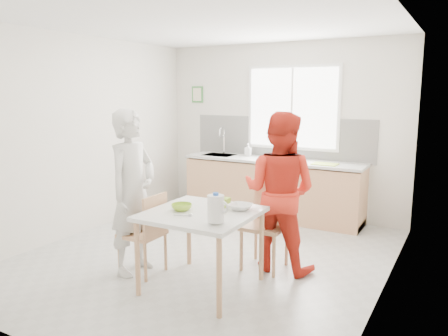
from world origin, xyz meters
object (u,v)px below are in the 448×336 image
object	(u,v)px
bowl_green	(182,207)
person_red	(279,192)
chair_left	(147,230)
milk_jug	(216,208)
dining_table	(202,220)
wine_bottle_a	(278,149)
chair_far	(267,220)
wine_bottle_b	(279,149)
bowl_white	(240,207)
person_white	(133,192)

from	to	relation	value
bowl_green	person_red	bearing A→B (deg)	53.04
chair_left	milk_jug	xyz separation A→B (m)	(1.01, -0.26, 0.44)
dining_table	bowl_green	size ratio (longest dim) A/B	5.01
bowl_green	wine_bottle_a	bearing A→B (deg)	93.06
chair_far	milk_jug	size ratio (longest dim) A/B	3.66
person_red	wine_bottle_b	xyz separation A→B (m)	(-0.79, 1.90, 0.20)
milk_jug	chair_far	bearing A→B (deg)	88.65
bowl_white	wine_bottle_b	xyz separation A→B (m)	(-0.61, 2.48, 0.26)
person_red	milk_jug	distance (m)	1.12
chair_left	bowl_white	world-z (taller)	chair_left
wine_bottle_b	chair_far	bearing A→B (deg)	-71.06
bowl_white	milk_jug	bearing A→B (deg)	-86.49
dining_table	wine_bottle_a	distance (m)	2.79
chair_left	milk_jug	distance (m)	1.13
chair_far	bowl_white	size ratio (longest dim) A/B	4.17
dining_table	bowl_white	bearing A→B (deg)	40.72
person_white	person_red	size ratio (longest dim) A/B	1.02
dining_table	wine_bottle_a	xyz separation A→B (m)	(-0.35, 2.74, 0.38)
dining_table	wine_bottle_a	world-z (taller)	wine_bottle_a
milk_jug	wine_bottle_a	bearing A→B (deg)	101.75
person_red	person_white	bearing A→B (deg)	31.68
person_red	wine_bottle_a	size ratio (longest dim) A/B	5.42
chair_far	wine_bottle_a	size ratio (longest dim) A/B	3.01
chair_left	chair_far	bearing A→B (deg)	128.54
wine_bottle_b	person_white	bearing A→B (deg)	-101.15
bowl_green	wine_bottle_a	size ratio (longest dim) A/B	0.64
dining_table	chair_left	size ratio (longest dim) A/B	1.17
chair_left	wine_bottle_b	xyz separation A→B (m)	(0.37, 2.75, 0.58)
chair_far	bowl_white	distance (m)	0.64
bowl_green	bowl_white	world-z (taller)	bowl_green
bowl_green	milk_jug	bearing A→B (deg)	-22.79
chair_left	person_red	size ratio (longest dim) A/B	0.51
milk_jug	bowl_green	bearing A→B (deg)	156.30
chair_far	bowl_green	world-z (taller)	chair_far
person_white	bowl_white	bearing A→B (deg)	-77.83
person_white	bowl_green	distance (m)	0.66
chair_left	wine_bottle_a	xyz separation A→B (m)	(0.33, 2.75, 0.59)
dining_table	milk_jug	world-z (taller)	milk_jug
bowl_white	milk_jug	distance (m)	0.54
chair_left	person_white	distance (m)	0.43
bowl_white	wine_bottle_a	size ratio (longest dim) A/B	0.72
bowl_white	wine_bottle_b	distance (m)	2.57
chair_far	person_white	bearing A→B (deg)	-145.76
dining_table	person_white	bearing A→B (deg)	-179.09
dining_table	chair_left	world-z (taller)	chair_left
chair_far	person_white	world-z (taller)	person_white
milk_jug	wine_bottle_a	world-z (taller)	wine_bottle_a
chair_far	wine_bottle_b	world-z (taller)	wine_bottle_b
chair_far	bowl_green	distance (m)	1.07
bowl_green	milk_jug	world-z (taller)	milk_jug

